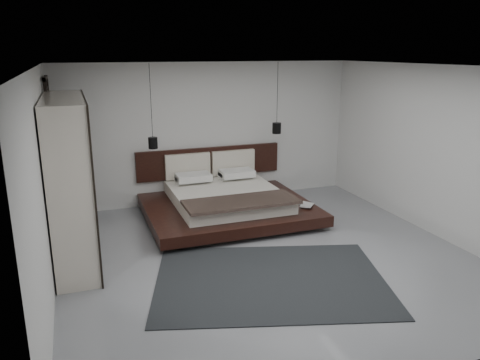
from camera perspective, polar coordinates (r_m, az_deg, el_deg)
name	(u,v)px	position (r m, az deg, el deg)	size (l,w,h in m)	color
floor	(266,256)	(7.20, 3.25, -9.22)	(6.00, 6.00, 0.00)	gray
ceiling	(270,66)	(6.54, 3.63, 13.64)	(6.00, 6.00, 0.00)	white
wall_back	(210,133)	(9.51, -3.71, 5.74)	(6.00, 6.00, 0.00)	silver
wall_front	(405,245)	(4.28, 19.52, -7.54)	(6.00, 6.00, 0.00)	silver
wall_left	(43,186)	(6.23, -22.85, -0.71)	(6.00, 6.00, 0.00)	silver
wall_right	(435,152)	(8.36, 22.73, 3.20)	(6.00, 6.00, 0.00)	silver
lattice_screen	(53,154)	(8.64, -21.80, 2.98)	(0.05, 0.90, 2.60)	black
bed	(226,201)	(8.74, -1.72, -2.53)	(2.99, 2.48, 1.11)	black
book_lower	(302,205)	(8.60, 7.52, -3.05)	(0.21, 0.28, 0.03)	#99724C
book_upper	(301,205)	(8.56, 7.49, -2.98)	(0.20, 0.28, 0.02)	#99724C
pendant_left	(153,143)	(8.66, -10.57, 4.52)	(0.17, 0.17, 1.51)	black
pendant_right	(277,128)	(9.33, 4.49, 6.35)	(0.17, 0.17, 1.38)	black
wardrobe	(70,180)	(7.25, -19.99, 0.05)	(0.58, 2.44, 2.39)	beige
rug	(270,280)	(6.50, 3.73, -12.06)	(3.08, 2.20, 0.01)	black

